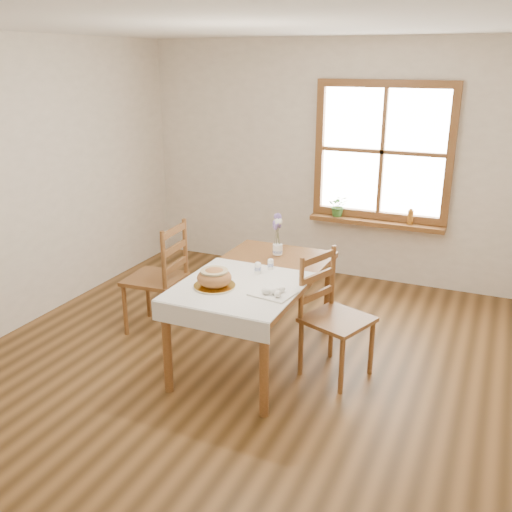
% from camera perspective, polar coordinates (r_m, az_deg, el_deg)
% --- Properties ---
extents(ground, '(5.00, 5.00, 0.00)m').
position_cam_1_polar(ground, '(4.65, -1.53, -11.66)').
color(ground, brown).
rests_on(ground, ground).
extents(room_walls, '(4.60, 5.10, 2.65)m').
position_cam_1_polar(room_walls, '(4.05, -1.75, 9.55)').
color(room_walls, white).
rests_on(room_walls, ground).
extents(window, '(1.46, 0.08, 1.46)m').
position_cam_1_polar(window, '(6.26, 12.54, 10.15)').
color(window, brown).
rests_on(window, ground).
extents(window_sill, '(1.46, 0.20, 0.05)m').
position_cam_1_polar(window_sill, '(6.35, 11.92, 3.29)').
color(window_sill, brown).
rests_on(window_sill, ground).
extents(dining_table, '(0.90, 1.60, 0.75)m').
position_cam_1_polar(dining_table, '(4.60, 0.00, -2.77)').
color(dining_table, brown).
rests_on(dining_table, ground).
extents(table_linen, '(0.91, 0.99, 0.01)m').
position_cam_1_polar(table_linen, '(4.31, -1.64, -3.03)').
color(table_linen, white).
rests_on(table_linen, dining_table).
extents(chair_left, '(0.53, 0.51, 1.02)m').
position_cam_1_polar(chair_left, '(5.24, -10.10, -2.08)').
color(chair_left, brown).
rests_on(chair_left, ground).
extents(chair_right, '(0.61, 0.60, 0.98)m').
position_cam_1_polar(chair_right, '(4.46, 8.16, -6.13)').
color(chair_right, brown).
rests_on(chair_right, ground).
extents(bread_plate, '(0.35, 0.35, 0.02)m').
position_cam_1_polar(bread_plate, '(4.29, -4.17, -3.02)').
color(bread_plate, white).
rests_on(bread_plate, table_linen).
extents(bread_loaf, '(0.26, 0.26, 0.14)m').
position_cam_1_polar(bread_loaf, '(4.26, -4.19, -2.02)').
color(bread_loaf, '#B4783F').
rests_on(bread_loaf, bread_plate).
extents(egg_napkin, '(0.33, 0.29, 0.01)m').
position_cam_1_polar(egg_napkin, '(4.15, 1.68, -3.75)').
color(egg_napkin, white).
rests_on(egg_napkin, table_linen).
extents(eggs, '(0.26, 0.24, 0.05)m').
position_cam_1_polar(eggs, '(4.14, 1.69, -3.35)').
color(eggs, white).
rests_on(eggs, egg_napkin).
extents(salt_shaker, '(0.06, 0.06, 0.10)m').
position_cam_1_polar(salt_shaker, '(4.53, 0.18, -1.17)').
color(salt_shaker, white).
rests_on(salt_shaker, table_linen).
extents(pepper_shaker, '(0.06, 0.06, 0.09)m').
position_cam_1_polar(pepper_shaker, '(4.62, 1.47, -0.78)').
color(pepper_shaker, white).
rests_on(pepper_shaker, table_linen).
extents(flower_vase, '(0.09, 0.09, 0.09)m').
position_cam_1_polar(flower_vase, '(4.98, 2.17, 0.58)').
color(flower_vase, white).
rests_on(flower_vase, dining_table).
extents(lavender_bouquet, '(0.15, 0.15, 0.28)m').
position_cam_1_polar(lavender_bouquet, '(4.93, 2.19, 2.63)').
color(lavender_bouquet, '#715AA0').
rests_on(lavender_bouquet, flower_vase).
extents(potted_plant, '(0.27, 0.28, 0.18)m').
position_cam_1_polar(potted_plant, '(6.42, 8.23, 4.76)').
color(potted_plant, '#3D772F').
rests_on(potted_plant, window_sill).
extents(amber_bottle, '(0.07, 0.07, 0.17)m').
position_cam_1_polar(amber_bottle, '(6.27, 15.19, 3.85)').
color(amber_bottle, '#A4631E').
rests_on(amber_bottle, window_sill).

